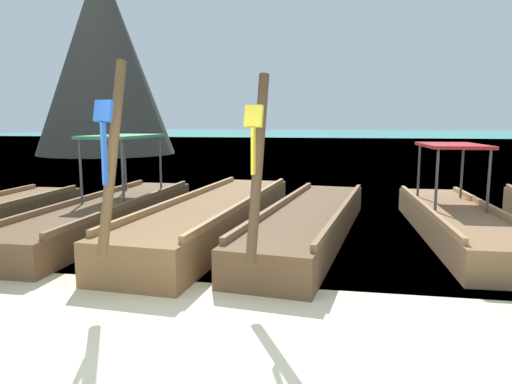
# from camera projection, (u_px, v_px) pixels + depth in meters

# --- Properties ---
(ground) EXTENTS (120.00, 120.00, 0.00)m
(ground) POSITION_uv_depth(u_px,v_px,m) (171.00, 369.00, 4.07)
(ground) COLOR beige
(sea_water) EXTENTS (120.00, 120.00, 0.00)m
(sea_water) POSITION_uv_depth(u_px,v_px,m) (331.00, 137.00, 64.62)
(sea_water) COLOR #2DB29E
(sea_water) RESTS_ON ground
(longtail_boat_pink_ribbon) EXTENTS (1.31, 7.05, 2.75)m
(longtail_boat_pink_ribbon) POSITION_uv_depth(u_px,v_px,m) (107.00, 212.00, 9.38)
(longtail_boat_pink_ribbon) COLOR brown
(longtail_boat_pink_ribbon) RESTS_ON ground
(longtail_boat_blue_ribbon) EXTENTS (1.91, 7.30, 2.83)m
(longtail_boat_blue_ribbon) POSITION_uv_depth(u_px,v_px,m) (215.00, 216.00, 9.01)
(longtail_boat_blue_ribbon) COLOR brown
(longtail_boat_blue_ribbon) RESTS_ON ground
(longtail_boat_yellow_ribbon) EXTENTS (2.06, 6.77, 2.67)m
(longtail_boat_yellow_ribbon) POSITION_uv_depth(u_px,v_px,m) (310.00, 222.00, 8.66)
(longtail_boat_yellow_ribbon) COLOR brown
(longtail_boat_yellow_ribbon) RESTS_ON ground
(longtail_boat_red_ribbon) EXTENTS (1.42, 6.23, 2.72)m
(longtail_boat_red_ribbon) POSITION_uv_depth(u_px,v_px,m) (458.00, 221.00, 8.61)
(longtail_boat_red_ribbon) COLOR olive
(longtail_boat_red_ribbon) RESTS_ON ground
(karst_rock) EXTENTS (9.81, 8.83, 12.68)m
(karst_rock) POSITION_uv_depth(u_px,v_px,m) (100.00, 63.00, 30.68)
(karst_rock) COLOR #47443D
(karst_rock) RESTS_ON ground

